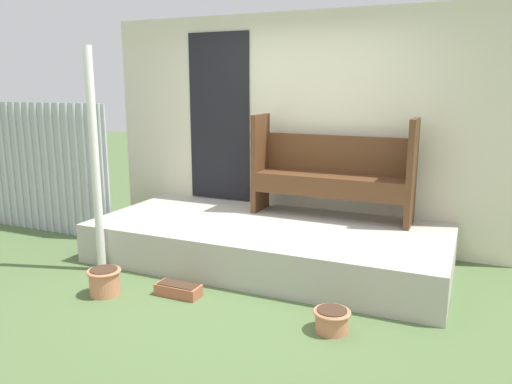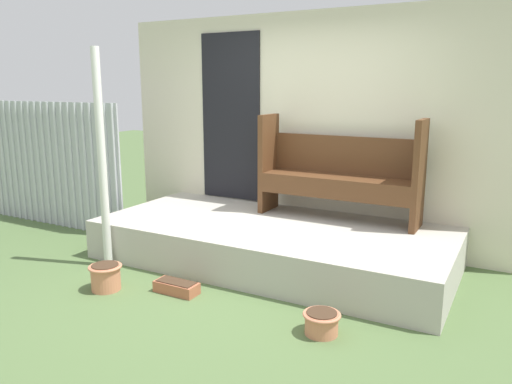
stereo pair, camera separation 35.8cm
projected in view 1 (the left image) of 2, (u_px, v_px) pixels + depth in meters
ground_plane at (233, 290)px, 4.48m from camera, size 24.00×24.00×0.00m
porch_slab at (268, 243)px, 5.17m from camera, size 3.59×1.65×0.41m
house_wall at (294, 130)px, 5.72m from camera, size 4.79×0.08×2.60m
fence_corrugated at (30, 167)px, 6.22m from camera, size 2.43×0.05×1.60m
support_post at (95, 163)px, 4.75m from camera, size 0.08×0.08×2.16m
bench at (332, 168)px, 5.31m from camera, size 1.71×0.41×1.08m
flower_pot_left at (104, 281)px, 4.36m from camera, size 0.30×0.30×0.24m
flower_pot_middle at (332, 319)px, 3.72m from camera, size 0.28×0.28×0.17m
planter_box_rect at (178, 290)px, 4.36m from camera, size 0.40×0.17×0.11m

